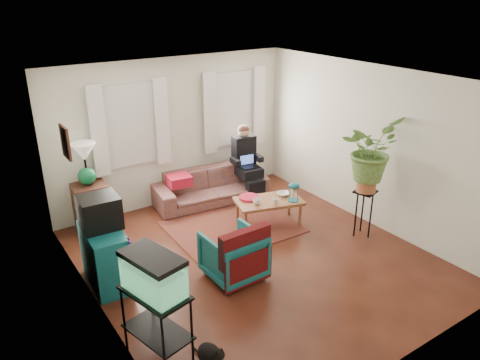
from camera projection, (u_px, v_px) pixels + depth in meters
floor at (255, 258)px, 6.84m from camera, size 4.50×5.00×0.01m
ceiling at (258, 79)px, 5.85m from camera, size 4.50×5.00×0.01m
wall_back at (173, 132)px, 8.26m from camera, size 4.50×0.01×2.60m
wall_front at (411, 257)px, 4.43m from camera, size 4.50×0.01×2.60m
wall_left at (92, 218)px, 5.18m from camera, size 0.01×5.00×2.60m
wall_right at (370, 146)px, 7.51m from camera, size 0.01×5.00×2.60m
window_left at (130, 125)px, 7.73m from camera, size 1.08×0.04×1.38m
window_right at (233, 109)px, 8.79m from camera, size 1.08×0.04×1.38m
curtains_left at (131, 127)px, 7.67m from camera, size 1.36×0.06×1.50m
curtains_right at (235, 110)px, 8.73m from camera, size 1.36×0.06×1.50m
picture_frame at (66, 142)px, 5.60m from camera, size 0.04×0.32×0.40m
area_rug at (232, 227)px, 7.72m from camera, size 2.06×1.67×0.01m
sofa at (210, 181)px, 8.50m from camera, size 2.13×1.06×0.80m
seated_person at (246, 164)px, 8.72m from camera, size 0.59×0.69×1.22m
side_table at (91, 206)px, 7.59m from camera, size 0.56×0.56×0.76m
table_lamp at (86, 165)px, 7.32m from camera, size 0.42×0.42×0.70m
dresser at (105, 257)px, 6.13m from camera, size 0.49×0.91×0.80m
crt_tv at (100, 212)px, 5.97m from camera, size 0.51×0.47×0.43m
aquarium_stand at (157, 325)px, 4.87m from camera, size 0.58×0.82×0.83m
aquarium at (153, 274)px, 4.63m from camera, size 0.52×0.74×0.44m
black_cat at (210, 354)px, 4.85m from camera, size 0.27×0.38×0.30m
armchair at (233, 253)px, 6.28m from camera, size 0.73×0.69×0.74m
serape_throw at (246, 252)px, 6.01m from camera, size 0.74×0.19×0.61m
coffee_table at (268, 212)px, 7.74m from camera, size 1.20×0.87×0.45m
cup_a at (257, 202)px, 7.48m from camera, size 0.15×0.15×0.10m
cup_b at (276, 201)px, 7.49m from camera, size 0.12×0.12×0.09m
bowl at (283, 194)px, 7.81m from camera, size 0.26×0.26×0.05m
snack_tray at (249, 197)px, 7.69m from camera, size 0.41×0.41×0.04m
birdcage at (294, 192)px, 7.57m from camera, size 0.22×0.22×0.31m
plant_stand at (363, 213)px, 7.34m from camera, size 0.40×0.40×0.76m
potted_plant at (369, 159)px, 6.99m from camera, size 1.04×0.96×0.97m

